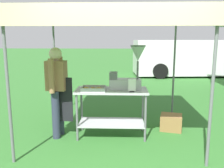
% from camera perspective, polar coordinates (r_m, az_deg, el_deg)
% --- Properties ---
extents(ground_plane, '(70.00, 70.00, 0.00)m').
position_cam_1_polar(ground_plane, '(9.08, 2.40, -0.46)').
color(ground_plane, '#33702D').
extents(stall_canopy, '(2.95, 2.56, 2.19)m').
position_cam_1_polar(stall_canopy, '(4.30, -0.05, 15.54)').
color(stall_canopy, slate).
rests_on(stall_canopy, ground).
extents(donut_cart, '(1.27, 0.60, 0.87)m').
position_cam_1_polar(donut_cart, '(4.33, -0.10, -4.39)').
color(donut_cart, '#B7B7BC').
rests_on(donut_cart, ground).
extents(donut_tray, '(0.41, 0.32, 0.07)m').
position_cam_1_polar(donut_tray, '(4.18, -4.41, -1.30)').
color(donut_tray, '#B7B7BC').
rests_on(donut_tray, donut_cart).
extents(donut_fryer, '(0.63, 0.28, 0.78)m').
position_cam_1_polar(donut_fryer, '(4.29, 4.01, 2.76)').
color(donut_fryer, '#B7B7BC').
rests_on(donut_fryer, donut_cart).
extents(menu_sign, '(0.13, 0.05, 0.22)m').
position_cam_1_polar(menu_sign, '(4.07, 4.76, -0.60)').
color(menu_sign, black).
rests_on(menu_sign, donut_cart).
extents(vendor, '(0.46, 0.54, 1.61)m').
position_cam_1_polar(vendor, '(4.36, -12.88, -0.85)').
color(vendor, '#2D3347').
rests_on(vendor, ground).
extents(supply_crate, '(0.47, 0.42, 0.30)m').
position_cam_1_polar(supply_crate, '(4.88, 13.82, -8.83)').
color(supply_crate, olive).
rests_on(supply_crate, ground).
extents(van_white, '(5.46, 2.35, 1.69)m').
position_cam_1_polar(van_white, '(12.21, 18.08, 6.05)').
color(van_white, white).
rests_on(van_white, ground).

